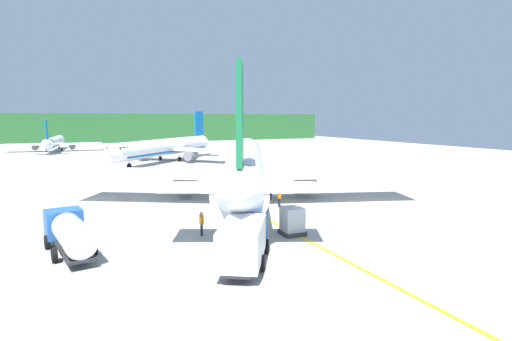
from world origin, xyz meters
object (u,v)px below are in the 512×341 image
Objects in this scene: airliner_foreground at (245,166)px; airliner_mid_apron at (167,147)px; service_truck_baggage at (70,232)px; service_truck_fuel at (244,239)px; cargo_container_near at (292,221)px; airliner_far_taxiway at (54,142)px; crew_marshaller at (279,197)px; crew_loader_right at (230,203)px; crew_loader_left at (202,221)px.

airliner_foreground is 39.20m from airliner_mid_apron.
service_truck_baggage is (-16.77, -12.07, -1.99)m from airliner_foreground.
service_truck_fuel is 3.20× the size of cargo_container_near.
service_truck_fuel is at bearing -142.71° from cargo_container_near.
crew_marshaller is at bearing -74.58° from airliner_far_taxiway.
airliner_far_taxiway is 16.76× the size of crew_loader_right.
crew_loader_left is (-8.17, -50.82, -1.76)m from airliner_mid_apron.
cargo_container_near is 1.27× the size of crew_loader_right.
airliner_foreground is 23.74× the size of crew_loader_right.
cargo_container_near is (-2.14, -14.04, -2.38)m from airliner_foreground.
airliner_foreground is 20.76m from service_truck_baggage.
airliner_mid_apron is 3.96× the size of service_truck_baggage.
airliner_far_taxiway is 91.92m from cargo_container_near.
cargo_container_near is at bearing -76.59° from crew_loader_right.
service_truck_fuel is (-7.60, -18.20, -1.87)m from airliner_foreground.
airliner_foreground is 18.63× the size of cargo_container_near.
service_truck_baggage is (4.54, -87.92, -0.87)m from airliner_far_taxiway.
crew_loader_right is at bearing -94.98° from airliner_mid_apron.
airliner_mid_apron is at bearing -59.88° from airliner_far_taxiway.
crew_marshaller is 1.03× the size of crew_loader_right.
cargo_container_near is at bearing -98.66° from airliner_foreground.
cargo_container_near is at bearing -21.69° from crew_loader_left.
airliner_foreground reaches higher than service_truck_baggage.
airliner_mid_apron is 15.30× the size of crew_loader_left.
service_truck_fuel reaches higher than service_truck_baggage.
service_truck_fuel is 11.03m from service_truck_baggage.
airliner_far_taxiway is 88.04m from service_truck_baggage.
crew_marshaller is at bearing -78.35° from airliner_foreground.
service_truck_fuel is at bearing -112.68° from airliner_foreground.
airliner_far_taxiway is at bearing 101.91° from crew_loader_right.
crew_loader_right is (-4.01, -6.21, -2.41)m from airliner_foreground.
cargo_container_near is at bearing -92.25° from airliner_mid_apron.
airliner_far_taxiway reaches higher than service_truck_baggage.
airliner_foreground is 14.40m from cargo_container_near.
service_truck_baggage is at bearing -87.04° from airliner_far_taxiway.
service_truck_baggage reaches higher than crew_marshaller.
airliner_far_taxiway reaches higher than crew_loader_right.
airliner_mid_apron is 16.27× the size of crew_loader_right.
cargo_container_near is at bearing -77.96° from airliner_far_taxiway.
airliner_far_taxiway is 83.88m from crew_loader_right.
crew_loader_left is (8.56, 0.44, -0.35)m from service_truck_baggage.
airliner_mid_apron is at bearing 82.50° from service_truck_fuel.
service_truck_fuel is (13.71, -94.05, -0.75)m from airliner_far_taxiway.
crew_loader_left is (-8.22, -11.62, -2.34)m from airliner_foreground.
airliner_mid_apron is 53.31m from cargo_container_near.
crew_loader_left is (-9.38, -5.98, 0.03)m from crew_marshaller.
crew_marshaller reaches higher than crew_loader_right.
airliner_foreground is 78.80m from airliner_far_taxiway.
crew_marshaller is (3.30, 8.39, 0.01)m from cargo_container_near.
airliner_foreground is 5.82× the size of service_truck_fuel.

